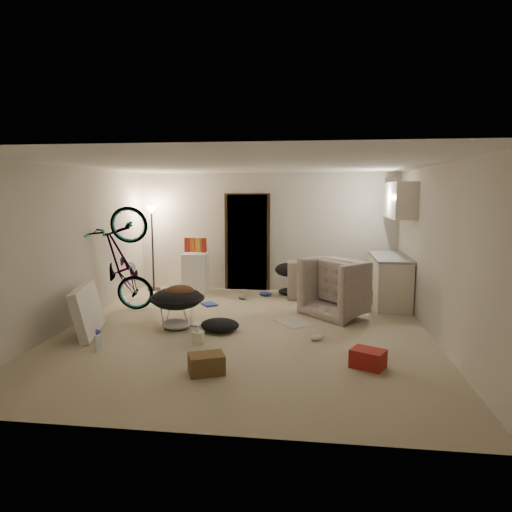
# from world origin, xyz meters

# --- Properties ---
(floor) EXTENTS (5.50, 6.00, 0.02)m
(floor) POSITION_xyz_m (0.00, 0.00, -0.01)
(floor) COLOR #B3A88A
(floor) RESTS_ON ground
(ceiling) EXTENTS (5.50, 6.00, 0.02)m
(ceiling) POSITION_xyz_m (0.00, 0.00, 2.51)
(ceiling) COLOR white
(ceiling) RESTS_ON wall_back
(wall_back) EXTENTS (5.50, 0.02, 2.50)m
(wall_back) POSITION_xyz_m (0.00, 3.01, 1.25)
(wall_back) COLOR beige
(wall_back) RESTS_ON floor
(wall_front) EXTENTS (5.50, 0.02, 2.50)m
(wall_front) POSITION_xyz_m (0.00, -3.01, 1.25)
(wall_front) COLOR beige
(wall_front) RESTS_ON floor
(wall_left) EXTENTS (0.02, 6.00, 2.50)m
(wall_left) POSITION_xyz_m (-2.76, 0.00, 1.25)
(wall_left) COLOR beige
(wall_left) RESTS_ON floor
(wall_right) EXTENTS (0.02, 6.00, 2.50)m
(wall_right) POSITION_xyz_m (2.76, 0.00, 1.25)
(wall_right) COLOR beige
(wall_right) RESTS_ON floor
(doorway) EXTENTS (0.85, 0.10, 2.04)m
(doorway) POSITION_xyz_m (-0.40, 2.97, 1.02)
(doorway) COLOR black
(doorway) RESTS_ON floor
(door_trim) EXTENTS (0.97, 0.04, 2.10)m
(door_trim) POSITION_xyz_m (-0.40, 2.94, 1.02)
(door_trim) COLOR black
(door_trim) RESTS_ON floor
(floor_lamp) EXTENTS (0.28, 0.28, 1.81)m
(floor_lamp) POSITION_xyz_m (-2.40, 2.65, 1.31)
(floor_lamp) COLOR black
(floor_lamp) RESTS_ON floor
(kitchen_counter) EXTENTS (0.60, 1.50, 0.88)m
(kitchen_counter) POSITION_xyz_m (2.43, 2.00, 0.44)
(kitchen_counter) COLOR beige
(kitchen_counter) RESTS_ON floor
(counter_top) EXTENTS (0.64, 1.54, 0.04)m
(counter_top) POSITION_xyz_m (2.43, 2.00, 0.90)
(counter_top) COLOR gray
(counter_top) RESTS_ON kitchen_counter
(kitchen_uppers) EXTENTS (0.38, 1.40, 0.65)m
(kitchen_uppers) POSITION_xyz_m (2.56, 2.00, 1.95)
(kitchen_uppers) COLOR beige
(kitchen_uppers) RESTS_ON wall_right
(sofa) EXTENTS (1.93, 0.79, 0.56)m
(sofa) POSITION_xyz_m (1.47, 2.45, 0.28)
(sofa) COLOR #3E463F
(sofa) RESTS_ON floor
(armchair) EXTENTS (1.46, 1.47, 0.72)m
(armchair) POSITION_xyz_m (1.62, 1.25, 0.36)
(armchair) COLOR #3E463F
(armchair) RESTS_ON floor
(bicycle) EXTENTS (1.97, 1.02, 1.09)m
(bicycle) POSITION_xyz_m (-2.30, 0.86, 0.50)
(bicycle) COLOR black
(bicycle) RESTS_ON floor
(book_asset) EXTENTS (0.26, 0.21, 0.02)m
(book_asset) POSITION_xyz_m (-1.82, -1.19, 0.01)
(book_asset) COLOR maroon
(book_asset) RESTS_ON floor
(mini_fridge) EXTENTS (0.51, 0.51, 0.82)m
(mini_fridge) POSITION_xyz_m (-1.44, 2.55, 0.41)
(mini_fridge) COLOR white
(mini_fridge) RESTS_ON floor
(snack_box_0) EXTENTS (0.10, 0.08, 0.30)m
(snack_box_0) POSITION_xyz_m (-1.61, 2.55, 1.00)
(snack_box_0) COLOR maroon
(snack_box_0) RESTS_ON mini_fridge
(snack_box_1) EXTENTS (0.10, 0.07, 0.30)m
(snack_box_1) POSITION_xyz_m (-1.49, 2.55, 1.00)
(snack_box_1) COLOR #C35118
(snack_box_1) RESTS_ON mini_fridge
(snack_box_2) EXTENTS (0.10, 0.07, 0.30)m
(snack_box_2) POSITION_xyz_m (-1.37, 2.55, 1.00)
(snack_box_2) COLOR gold
(snack_box_2) RESTS_ON mini_fridge
(snack_box_3) EXTENTS (0.10, 0.07, 0.30)m
(snack_box_3) POSITION_xyz_m (-1.25, 2.55, 1.00)
(snack_box_3) COLOR maroon
(snack_box_3) RESTS_ON mini_fridge
(saucer_chair) EXTENTS (0.86, 0.86, 0.61)m
(saucer_chair) POSITION_xyz_m (-1.11, 0.14, 0.36)
(saucer_chair) COLOR silver
(saucer_chair) RESTS_ON floor
(hoodie) EXTENTS (0.61, 0.58, 0.22)m
(hoodie) POSITION_xyz_m (-1.06, 0.11, 0.55)
(hoodie) COLOR #492A19
(hoodie) RESTS_ON saucer_chair
(sofa_drape) EXTENTS (0.61, 0.53, 0.28)m
(sofa_drape) POSITION_xyz_m (0.52, 2.45, 0.54)
(sofa_drape) COLOR black
(sofa_drape) RESTS_ON sofa
(tv_box) EXTENTS (0.54, 1.13, 0.74)m
(tv_box) POSITION_xyz_m (-2.30, -0.44, 0.36)
(tv_box) COLOR silver
(tv_box) RESTS_ON floor
(drink_case_a) EXTENTS (0.49, 0.42, 0.23)m
(drink_case_a) POSITION_xyz_m (-0.21, -1.67, 0.12)
(drink_case_a) COLOR brown
(drink_case_a) RESTS_ON floor
(drink_case_b) EXTENTS (0.47, 0.43, 0.22)m
(drink_case_b) POSITION_xyz_m (1.69, -1.25, 0.11)
(drink_case_b) COLOR maroon
(drink_case_b) RESTS_ON floor
(juicer) EXTENTS (0.17, 0.17, 0.25)m
(juicer) POSITION_xyz_m (-0.57, -0.66, 0.10)
(juicer) COLOR silver
(juicer) RESTS_ON floor
(newspaper) EXTENTS (0.71, 0.75, 0.01)m
(newspaper) POSITION_xyz_m (0.71, 0.54, 0.00)
(newspaper) COLOR #B8B3AA
(newspaper) RESTS_ON floor
(book_blue) EXTENTS (0.37, 0.38, 0.03)m
(book_blue) POSITION_xyz_m (-0.91, 1.50, 0.02)
(book_blue) COLOR #2A409A
(book_blue) RESTS_ON floor
(book_white) EXTENTS (0.24, 0.28, 0.02)m
(book_white) POSITION_xyz_m (-0.81, 0.22, 0.01)
(book_white) COLOR silver
(book_white) RESTS_ON floor
(shoe_0) EXTENTS (0.26, 0.11, 0.10)m
(shoe_0) POSITION_xyz_m (0.06, 2.35, 0.05)
(shoe_0) COLOR #2A409A
(shoe_0) RESTS_ON floor
(shoe_1) EXTENTS (0.25, 0.26, 0.09)m
(shoe_1) POSITION_xyz_m (-0.37, 2.04, 0.05)
(shoe_1) COLOR slate
(shoe_1) RESTS_ON floor
(shoe_2) EXTENTS (0.21, 0.27, 0.09)m
(shoe_2) POSITION_xyz_m (-2.18, -0.53, 0.05)
(shoe_2) COLOR #2A409A
(shoe_2) RESTS_ON floor
(shoe_4) EXTENTS (0.26, 0.24, 0.09)m
(shoe_4) POSITION_xyz_m (1.08, -0.31, 0.05)
(shoe_4) COLOR white
(shoe_4) RESTS_ON floor
(clothes_lump_a) EXTENTS (0.64, 0.56, 0.19)m
(clothes_lump_a) POSITION_xyz_m (-0.38, -0.06, 0.10)
(clothes_lump_a) COLOR black
(clothes_lump_a) RESTS_ON floor
(clothes_lump_b) EXTENTS (0.53, 0.49, 0.14)m
(clothes_lump_b) POSITION_xyz_m (0.53, 2.55, 0.07)
(clothes_lump_b) COLOR black
(clothes_lump_b) RESTS_ON floor
(clothes_lump_c) EXTENTS (0.55, 0.50, 0.14)m
(clothes_lump_c) POSITION_xyz_m (-1.08, -0.03, 0.07)
(clothes_lump_c) COLOR silver
(clothes_lump_c) RESTS_ON floor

